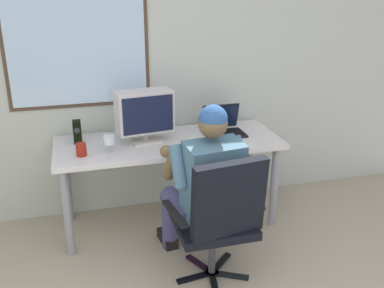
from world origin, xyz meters
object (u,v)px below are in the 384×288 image
office_chair (220,214)px  person_seated (205,184)px  laptop (223,126)px  desk_speaker (77,132)px  cd_case (192,143)px  coffee_mug (81,150)px  desk (169,150)px  crt_monitor (144,112)px  wine_glass (109,141)px

office_chair → person_seated: person_seated is taller
laptop → desk_speaker: laptop is taller
office_chair → cd_case: (0.02, 0.77, 0.22)m
coffee_mug → desk: bearing=12.6°
desk_speaker → coffee_mug: (0.02, -0.29, -0.04)m
coffee_mug → cd_case: bearing=1.5°
office_chair → crt_monitor: 1.07m
office_chair → wine_glass: size_ratio=7.25×
cd_case → office_chair: bearing=-91.5°
wine_glass → person_seated: bearing=-40.5°
crt_monitor → laptop: 0.70m
laptop → wine_glass: bearing=-168.2°
wine_glass → coffee_mug: (-0.21, -0.02, -0.04)m
crt_monitor → cd_case: bearing=-22.3°
wine_glass → coffee_mug: 0.21m
person_seated → desk_speaker: (-0.82, 0.78, 0.20)m
person_seated → cd_case: 0.53m
crt_monitor → cd_case: size_ratio=2.71×
cd_case → person_seated: bearing=-95.7°
crt_monitor → coffee_mug: (-0.51, -0.17, -0.20)m
office_chair → cd_case: 0.80m
wine_glass → coffee_mug: bearing=-174.4°
office_chair → laptop: 1.06m
person_seated → cd_case: bearing=84.3°
office_chair → person_seated: (-0.03, 0.25, 0.11)m
desk → coffee_mug: (-0.69, -0.16, 0.14)m
person_seated → wine_glass: 0.81m
crt_monitor → laptop: (0.68, 0.06, -0.19)m
wine_glass → crt_monitor: bearing=26.2°
office_chair → laptop: size_ratio=2.97×
desk_speaker → coffee_mug: 0.29m
desk → coffee_mug: bearing=-167.4°
office_chair → cd_case: bearing=88.5°
cd_case → wine_glass: bearing=-179.8°
wine_glass → coffee_mug: wine_glass is taller
desk → wine_glass: size_ratio=13.59×
person_seated → desk_speaker: person_seated is taller
laptop → cd_case: bearing=-148.1°
wine_glass → desk_speaker: bearing=129.9°
desk_speaker → office_chair: bearing=-50.4°
desk → person_seated: person_seated is taller
laptop → coffee_mug: laptop is taller
crt_monitor → desk_speaker: (-0.52, 0.12, -0.16)m
desk_speaker → cd_case: bearing=-16.9°
desk_speaker → coffee_mug: desk_speaker is taller
office_chair → cd_case: size_ratio=5.68×
office_chair → laptop: bearing=70.4°
person_seated → wine_glass: person_seated is taller
person_seated → desk_speaker: size_ratio=6.80×
wine_glass → desk: bearing=15.6°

